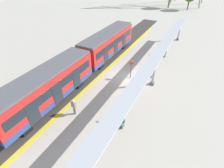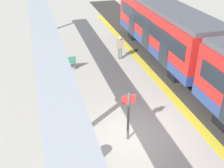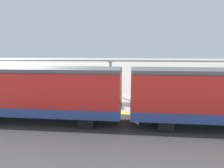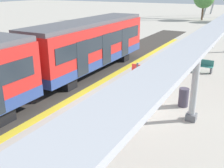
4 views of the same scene
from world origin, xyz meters
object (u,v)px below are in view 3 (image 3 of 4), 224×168
object	(u,v)px
platform_info_sign	(105,86)
passenger_waiting_near_edge	(205,98)
train_far_carriage	(35,93)
bench_near_end	(37,90)
trash_bin	(97,90)
canopy_pillar_second	(111,77)
bench_mid_platform	(182,93)

from	to	relation	value
platform_info_sign	passenger_waiting_near_edge	bearing A→B (deg)	-105.11
platform_info_sign	train_far_carriage	bearing A→B (deg)	142.95
train_far_carriage	platform_info_sign	world-z (taller)	train_far_carriage
platform_info_sign	passenger_waiting_near_edge	size ratio (longest dim) A/B	1.38
train_far_carriage	passenger_waiting_near_edge	xyz separation A→B (m)	(3.04, -11.82, -0.83)
bench_near_end	trash_bin	distance (m)	6.29
train_far_carriage	trash_bin	world-z (taller)	train_far_carriage
bench_near_end	canopy_pillar_second	bearing A→B (deg)	-82.12
train_far_carriage	trash_bin	size ratio (longest dim) A/B	12.10
platform_info_sign	passenger_waiting_near_edge	distance (m)	8.20
train_far_carriage	bench_near_end	distance (m)	7.79
bench_mid_platform	platform_info_sign	bearing A→B (deg)	103.07
train_far_carriage	bench_mid_platform	size ratio (longest dim) A/B	7.44
bench_mid_platform	platform_info_sign	world-z (taller)	platform_info_sign
canopy_pillar_second	bench_near_end	xyz separation A→B (m)	(-1.05, 7.58, -1.30)
canopy_pillar_second	passenger_waiting_near_edge	world-z (taller)	canopy_pillar_second
bench_mid_platform	trash_bin	distance (m)	8.41
train_far_carriage	passenger_waiting_near_edge	distance (m)	12.23
bench_mid_platform	passenger_waiting_near_edge	xyz separation A→B (m)	(-3.83, -0.61, 0.56)
canopy_pillar_second	bench_near_end	distance (m)	7.76
platform_info_sign	bench_mid_platform	bearing A→B (deg)	-76.93
trash_bin	platform_info_sign	xyz separation A→B (m)	(-2.02, -1.10, 0.87)
train_far_carriage	bench_mid_platform	distance (m)	13.22
bench_mid_platform	bench_near_end	bearing A→B (deg)	90.13
bench_near_end	trash_bin	world-z (taller)	trash_bin
train_far_carriage	passenger_waiting_near_edge	world-z (taller)	train_far_carriage
bench_near_end	passenger_waiting_near_edge	bearing A→B (deg)	-103.95
bench_near_end	bench_mid_platform	bearing A→B (deg)	-89.87
bench_near_end	bench_mid_platform	distance (m)	14.68
bench_near_end	platform_info_sign	bearing A→B (deg)	-102.69
train_far_carriage	platform_info_sign	xyz separation A→B (m)	(5.17, -3.91, -0.50)
bench_mid_platform	platform_info_sign	xyz separation A→B (m)	(-1.70, 7.30, 0.89)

